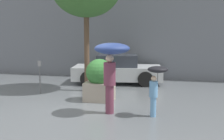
# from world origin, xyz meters

# --- Properties ---
(ground_plane) EXTENTS (40.00, 40.00, 0.00)m
(ground_plane) POSITION_xyz_m (0.00, 0.00, 0.00)
(ground_plane) COLOR slate
(building_facade) EXTENTS (18.00, 0.30, 6.00)m
(building_facade) POSITION_xyz_m (0.00, 6.50, 3.00)
(building_facade) COLOR slate
(building_facade) RESTS_ON ground
(planter_box) EXTENTS (0.98, 0.93, 1.47)m
(planter_box) POSITION_xyz_m (0.56, 1.26, 0.75)
(planter_box) COLOR #9E9384
(planter_box) RESTS_ON ground
(person_adult) EXTENTS (1.00, 1.00, 2.08)m
(person_adult) POSITION_xyz_m (1.36, -0.25, 1.62)
(person_adult) COLOR brown
(person_adult) RESTS_ON ground
(person_child) EXTENTS (0.57, 0.57, 1.44)m
(person_child) POSITION_xyz_m (2.63, -0.18, 1.05)
(person_child) COLOR #669ED1
(person_child) RESTS_ON ground
(parked_car_near) EXTENTS (4.35, 2.57, 1.34)m
(parked_car_near) POSITION_xyz_m (0.39, 4.80, 0.62)
(parked_car_near) COLOR #B7BCC1
(parked_car_near) RESTS_ON ground
(parking_meter) EXTENTS (0.14, 0.14, 1.28)m
(parking_meter) POSITION_xyz_m (-2.01, 1.79, 0.92)
(parking_meter) COLOR #595B60
(parking_meter) RESTS_ON ground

